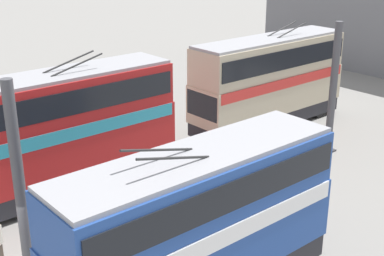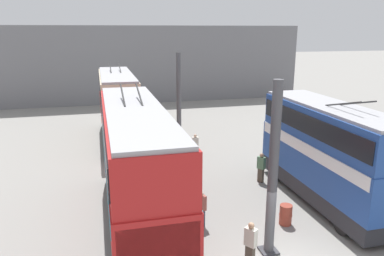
{
  "view_description": "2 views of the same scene",
  "coord_description": "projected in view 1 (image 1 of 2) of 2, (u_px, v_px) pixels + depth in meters",
  "views": [
    {
      "loc": [
        -4.23,
        -14.71,
        10.51
      ],
      "look_at": [
        8.72,
        0.62,
        3.09
      ],
      "focal_mm": 50.0,
      "sensor_mm": 36.0,
      "label": 1
    },
    {
      "loc": [
        -10.2,
        5.89,
        8.16
      ],
      "look_at": [
        10.68,
        0.61,
        2.49
      ],
      "focal_mm": 35.0,
      "sensor_mm": 36.0,
      "label": 2
    }
  ],
  "objects": [
    {
      "name": "bus_right_near",
      "position": [
        46.0,
        130.0,
        21.6
      ],
      "size": [
        11.27,
        2.54,
        5.81
      ],
      "color": "black",
      "rests_on": "ground_plane"
    },
    {
      "name": "support_column_far",
      "position": [
        333.0,
        91.0,
        26.07
      ],
      "size": [
        0.65,
        0.65,
        6.55
      ],
      "color": "#4C4C51",
      "rests_on": "ground_plane"
    },
    {
      "name": "bus_right_mid",
      "position": [
        269.0,
        77.0,
        29.71
      ],
      "size": [
        10.01,
        2.54,
        5.7
      ],
      "color": "black",
      "rests_on": "ground_plane"
    },
    {
      "name": "bus_left_far",
      "position": [
        199.0,
        219.0,
        15.33
      ],
      "size": [
        9.06,
        2.54,
        5.41
      ],
      "color": "black",
      "rests_on": "ground_plane"
    },
    {
      "name": "support_column_near",
      "position": [
        19.0,
        186.0,
        16.41
      ],
      "size": [
        0.65,
        0.65,
        6.55
      ],
      "color": "#4C4C51",
      "rests_on": "ground_plane"
    },
    {
      "name": "person_aisle_midway",
      "position": [
        268.0,
        161.0,
        24.02
      ],
      "size": [
        0.32,
        0.46,
        1.55
      ],
      "rotation": [
        0.0,
        0.0,
        6.07
      ],
      "color": "#2D2D33",
      "rests_on": "ground_plane"
    },
    {
      "name": "person_by_left_row",
      "position": [
        223.0,
        216.0,
        19.22
      ],
      "size": [
        0.48,
        0.43,
        1.67
      ],
      "rotation": [
        0.0,
        0.0,
        2.13
      ],
      "color": "#473D33",
      "rests_on": "ground_plane"
    },
    {
      "name": "person_by_right_row",
      "position": [
        67.0,
        204.0,
        20.11
      ],
      "size": [
        0.32,
        0.46,
        1.61
      ],
      "rotation": [
        0.0,
        0.0,
        3.35
      ],
      "color": "#384251",
      "rests_on": "ground_plane"
    }
  ]
}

